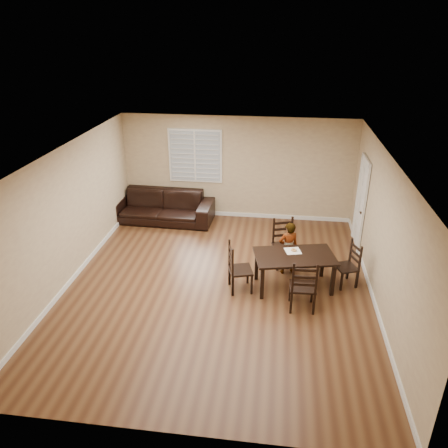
{
  "coord_description": "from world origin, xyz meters",
  "views": [
    {
      "loc": [
        1.08,
        -7.34,
        4.83
      ],
      "look_at": [
        0.0,
        0.8,
        1.0
      ],
      "focal_mm": 35.0,
      "sensor_mm": 36.0,
      "label": 1
    }
  ],
  "objects": [
    {
      "name": "ground",
      "position": [
        0.0,
        0.0,
        0.0
      ],
      "size": [
        7.0,
        7.0,
        0.0
      ],
      "primitive_type": "plane",
      "color": "brown",
      "rests_on": "ground"
    },
    {
      "name": "donut",
      "position": [
        1.45,
        0.34,
        0.74
      ],
      "size": [
        0.11,
        0.11,
        0.04
      ],
      "color": "#BD8043",
      "rests_on": "napkin"
    },
    {
      "name": "child",
      "position": [
        1.35,
        0.71,
        0.58
      ],
      "size": [
        0.49,
        0.41,
        1.16
      ],
      "primitive_type": "imported",
      "rotation": [
        0.0,
        0.0,
        3.51
      ],
      "color": "gray",
      "rests_on": "ground"
    },
    {
      "name": "chair_right",
      "position": [
        2.6,
        0.43,
        0.42
      ],
      "size": [
        0.52,
        0.53,
        0.93
      ],
      "rotation": [
        0.0,
        0.0,
        -1.18
      ],
      "color": "black",
      "rests_on": "ground"
    },
    {
      "name": "napkin",
      "position": [
        1.43,
        0.34,
        0.72
      ],
      "size": [
        0.36,
        0.36,
        0.0
      ],
      "primitive_type": "cube",
      "rotation": [
        0.0,
        0.0,
        0.27
      ],
      "color": "silver",
      "rests_on": "dining_table"
    },
    {
      "name": "dining_table",
      "position": [
        1.47,
        0.17,
        0.63
      ],
      "size": [
        1.68,
        1.17,
        0.72
      ],
      "rotation": [
        0.0,
        0.0,
        0.21
      ],
      "color": "black",
      "rests_on": "ground"
    },
    {
      "name": "sofa",
      "position": [
        -1.94,
        2.95,
        0.39
      ],
      "size": [
        2.73,
        1.14,
        0.79
      ],
      "primitive_type": "imported",
      "rotation": [
        0.0,
        0.0,
        -0.03
      ],
      "color": "black",
      "rests_on": "ground"
    },
    {
      "name": "chair_near",
      "position": [
        1.25,
        1.13,
        0.47
      ],
      "size": [
        0.58,
        0.56,
        1.04
      ],
      "rotation": [
        0.0,
        0.0,
        0.31
      ],
      "color": "black",
      "rests_on": "ground"
    },
    {
      "name": "chair_far",
      "position": [
        1.62,
        -0.64,
        0.47
      ],
      "size": [
        0.49,
        0.46,
        1.04
      ],
      "rotation": [
        0.0,
        0.0,
        3.18
      ],
      "color": "black",
      "rests_on": "ground"
    },
    {
      "name": "room",
      "position": [
        0.04,
        0.18,
        1.81
      ],
      "size": [
        6.04,
        7.04,
        2.72
      ],
      "color": "#C8B487",
      "rests_on": "ground"
    },
    {
      "name": "chair_left",
      "position": [
        0.32,
        -0.09,
        0.46
      ],
      "size": [
        0.54,
        0.56,
        1.02
      ],
      "rotation": [
        0.0,
        0.0,
        1.85
      ],
      "color": "black",
      "rests_on": "ground"
    }
  ]
}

